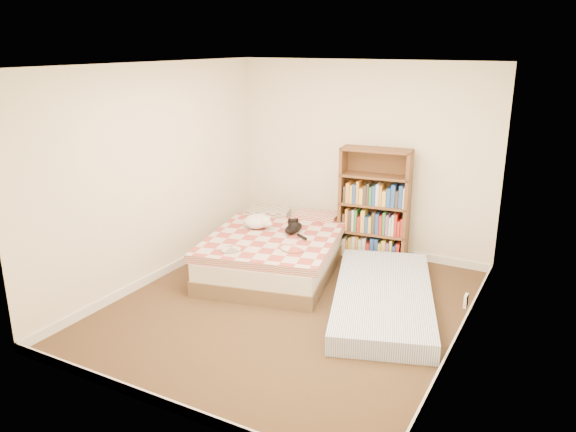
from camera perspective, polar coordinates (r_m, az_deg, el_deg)
The scene contains 6 objects.
room at distance 5.63m, azimuth 0.14°, elevation 1.75°, with size 3.51×4.01×2.51m.
bed at distance 6.92m, azimuth -1.12°, elevation -3.54°, with size 1.82×2.28×0.54m.
bookshelf at distance 7.26m, azimuth 8.74°, elevation -0.29°, with size 0.91×0.39×1.46m.
floor_mattress at distance 6.13m, azimuth 9.64°, elevation -8.14°, with size 1.00×2.23×0.20m, color #7A93CB.
black_cat at distance 6.83m, azimuth 0.69°, elevation -1.18°, with size 0.31×0.58×0.13m.
white_dog at distance 6.98m, azimuth -3.14°, elevation -0.54°, with size 0.46×0.47×0.17m.
Camera 1 is at (2.57, -4.78, 2.70)m, focal length 35.00 mm.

